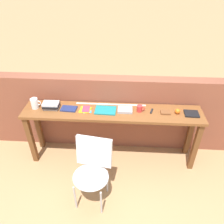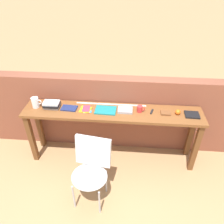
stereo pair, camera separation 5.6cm
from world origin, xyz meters
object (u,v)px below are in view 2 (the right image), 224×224
pamphlet_pile_colourful (86,109)px  book_repair_rightmost (192,115)px  book_open_centre (106,110)px  magazine_cycling (69,108)px  leather_journal_brown (166,113)px  sports_ball_small (178,112)px  pitcher_white (35,102)px  chair_white_moulded (91,168)px  mug (140,109)px  book_stack_leftmost (52,105)px  multitool_folded (152,112)px

pamphlet_pile_colourful → book_repair_rightmost: size_ratio=0.97×
book_open_centre → book_repair_rightmost: 1.17m
book_repair_rightmost → pamphlet_pile_colourful: bearing=-178.4°
magazine_cycling → leather_journal_brown: (1.34, -0.01, 0.00)m
leather_journal_brown → sports_ball_small: bearing=0.2°
pitcher_white → pamphlet_pile_colourful: 0.72m
chair_white_moulded → pamphlet_pile_colourful: (-0.17, 0.73, 0.36)m
mug → sports_ball_small: mug is taller
book_stack_leftmost → sports_ball_small: (1.75, -0.02, -0.01)m
book_stack_leftmost → multitool_folded: book_stack_leftmost is taller
pitcher_white → book_stack_leftmost: (0.23, 0.01, -0.03)m
book_repair_rightmost → book_stack_leftmost: bearing=-178.7°
mug → multitool_folded: bearing=0.7°
pamphlet_pile_colourful → book_open_centre: 0.27m
book_stack_leftmost → book_repair_rightmost: (1.94, -0.03, -0.04)m
pitcher_white → magazine_cycling: pitcher_white is taller
book_open_centre → magazine_cycling: bearing=-178.5°
mug → book_repair_rightmost: bearing=-2.5°
mug → book_repair_rightmost: size_ratio=0.58×
book_open_centre → book_repair_rightmost: size_ratio=1.52×
pamphlet_pile_colourful → mug: bearing=1.2°
book_stack_leftmost → multitool_folded: (1.40, 0.00, -0.04)m
pamphlet_pile_colourful → chair_white_moulded: bearing=-77.0°
book_open_centre → pitcher_white: bearing=-178.4°
book_stack_leftmost → book_open_centre: bearing=-1.3°
magazine_cycling → book_open_centre: (0.52, -0.01, -0.00)m
sports_ball_small → book_repair_rightmost: bearing=-3.2°
magazine_cycling → book_repair_rightmost: size_ratio=1.15×
mug → magazine_cycling: bearing=-179.2°
pamphlet_pile_colourful → sports_ball_small: bearing=-0.2°
pamphlet_pile_colourful → sports_ball_small: sports_ball_small is taller
pamphlet_pile_colourful → book_repair_rightmost: bearing=-0.6°
pitcher_white → pamphlet_pile_colourful: size_ratio=1.00×
pitcher_white → pamphlet_pile_colourful: pitcher_white is taller
pitcher_white → book_stack_leftmost: 0.23m
chair_white_moulded → leather_journal_brown: bearing=37.8°
chair_white_moulded → magazine_cycling: bearing=119.3°
magazine_cycling → chair_white_moulded: bearing=-56.9°
book_stack_leftmost → pamphlet_pile_colourful: book_stack_leftmost is taller
magazine_cycling → leather_journal_brown: bearing=3.5°
chair_white_moulded → sports_ball_small: sports_ball_small is taller
book_open_centre → sports_ball_small: bearing=2.1°
pamphlet_pile_colourful → leather_journal_brown: 1.10m
book_stack_leftmost → pamphlet_pile_colourful: bearing=-1.7°
magazine_cycling → multitool_folded: size_ratio=1.98×
book_open_centre → leather_journal_brown: leather_journal_brown is taller
sports_ball_small → book_repair_rightmost: sports_ball_small is taller
pamphlet_pile_colourful → leather_journal_brown: size_ratio=1.42×
pitcher_white → book_repair_rightmost: size_ratio=0.97×
pitcher_white → leather_journal_brown: bearing=-0.4°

